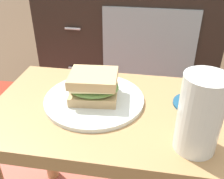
# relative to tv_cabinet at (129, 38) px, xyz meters

# --- Properties ---
(side_table) EXTENTS (0.56, 0.36, 0.46)m
(side_table) POSITION_rel_tv_cabinet_xyz_m (0.05, -0.95, 0.08)
(side_table) COLOR #A37A4C
(side_table) RESTS_ON ground
(tv_cabinet) EXTENTS (0.96, 0.46, 0.58)m
(tv_cabinet) POSITION_rel_tv_cabinet_xyz_m (0.00, 0.00, 0.00)
(tv_cabinet) COLOR black
(tv_cabinet) RESTS_ON ground
(area_rug) EXTENTS (1.17, 0.89, 0.01)m
(area_rug) POSITION_rel_tv_cabinet_xyz_m (-0.23, -0.58, -0.29)
(area_rug) COLOR maroon
(area_rug) RESTS_ON ground
(plate) EXTENTS (0.25, 0.25, 0.01)m
(plate) POSITION_rel_tv_cabinet_xyz_m (0.01, -0.93, 0.17)
(plate) COLOR silver
(plate) RESTS_ON side_table
(sandwich_front) EXTENTS (0.13, 0.11, 0.07)m
(sandwich_front) POSITION_rel_tv_cabinet_xyz_m (0.01, -0.93, 0.21)
(sandwich_front) COLOR tan
(sandwich_front) RESTS_ON plate
(beer_glass) EXTENTS (0.08, 0.08, 0.16)m
(beer_glass) POSITION_rel_tv_cabinet_xyz_m (0.24, -1.05, 0.25)
(beer_glass) COLOR silver
(beer_glass) RESTS_ON side_table
(coaster) EXTENTS (0.10, 0.10, 0.01)m
(coaster) POSITION_rel_tv_cabinet_xyz_m (0.25, -0.90, 0.17)
(coaster) COLOR navy
(coaster) RESTS_ON side_table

